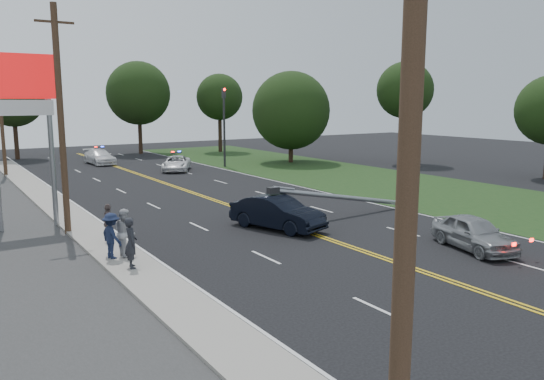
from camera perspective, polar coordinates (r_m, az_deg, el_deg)
ground at (r=19.75m, az=14.95°, el=-8.16°), size 120.00×120.00×0.00m
sidewalk at (r=23.94m, az=-18.18°, el=-5.05°), size 1.80×70.00×0.12m
grass_verge at (r=36.10m, az=17.64°, el=-0.29°), size 12.00×80.00×0.01m
centerline_yellow at (r=27.20m, az=-0.82°, el=-2.95°), size 0.36×80.00×0.00m
pylon_sign at (r=26.74m, az=-25.50°, el=8.85°), size 3.20×0.35×8.00m
traffic_signal at (r=48.07m, az=-5.17°, el=7.51°), size 0.28×0.41×7.05m
fallen_streetlight at (r=27.93m, az=8.67°, el=-0.83°), size 9.36×0.44×1.91m
utility_pole_near at (r=6.71m, az=14.46°, el=2.22°), size 1.60×0.28×10.00m
utility_pole_mid at (r=25.00m, az=-21.76°, el=7.01°), size 1.60×0.28×10.00m
utility_pole_far at (r=46.77m, az=-27.16°, el=7.52°), size 1.60×0.28×10.00m
tree_6 at (r=59.93m, az=-26.12°, el=8.99°), size 6.04×6.04×9.34m
tree_7 at (r=61.68m, az=-14.17°, el=10.06°), size 7.03×7.03×10.26m
tree_8 at (r=62.39m, az=-5.67°, el=9.91°), size 5.32×5.32×9.00m
tree_9 at (r=51.35m, az=2.06°, el=8.54°), size 7.47×7.47×8.73m
tree_13 at (r=51.57m, az=14.12°, el=10.37°), size 5.23×5.23×9.52m
crashed_sedan at (r=24.65m, az=0.57°, el=-2.46°), size 3.02×4.94×1.54m
waiting_sedan at (r=22.76m, az=20.88°, el=-4.33°), size 2.63×4.31×1.37m
emergency_a at (r=45.99m, az=-10.24°, el=2.83°), size 4.05×4.98×1.26m
emergency_b at (r=52.59m, az=-18.05°, el=3.41°), size 2.21×4.86×1.38m
bystander_a at (r=19.21m, az=-14.92°, el=-5.50°), size 0.54×0.72×1.80m
bystander_b at (r=20.77m, az=-15.53°, el=-4.40°), size 0.70×0.89×1.80m
bystander_c at (r=20.55m, az=-16.86°, el=-4.72°), size 0.88×1.23×1.72m
bystander_d at (r=22.99m, az=-17.20°, el=-3.40°), size 0.44×0.96×1.59m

